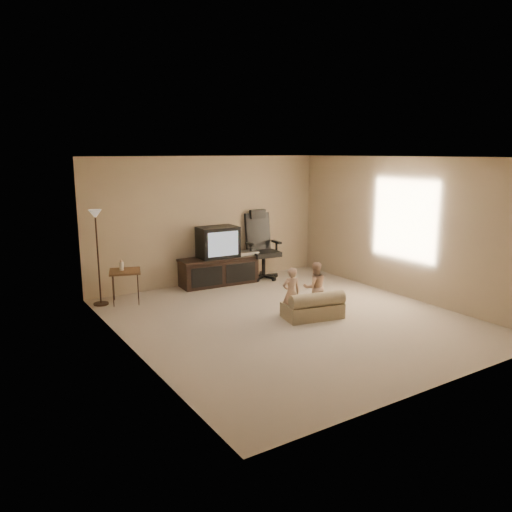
% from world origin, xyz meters
% --- Properties ---
extents(floor, '(5.50, 5.50, 0.00)m').
position_xyz_m(floor, '(0.00, 0.00, 0.00)').
color(floor, '#B4A38F').
rests_on(floor, ground).
extents(room_shell, '(5.50, 5.50, 5.50)m').
position_xyz_m(room_shell, '(0.00, 0.00, 1.52)').
color(room_shell, white).
rests_on(room_shell, floor).
extents(tv_stand, '(1.63, 0.69, 1.15)m').
position_xyz_m(tv_stand, '(0.07, 2.49, 0.48)').
color(tv_stand, black).
rests_on(tv_stand, floor).
extents(office_chair, '(0.71, 0.74, 1.41)m').
position_xyz_m(office_chair, '(1.05, 2.44, 0.51)').
color(office_chair, black).
rests_on(office_chair, floor).
extents(side_table, '(0.65, 0.65, 0.78)m').
position_xyz_m(side_table, '(-1.89, 2.24, 0.55)').
color(side_table, brown).
rests_on(side_table, floor).
extents(floor_lamp, '(0.25, 0.25, 1.64)m').
position_xyz_m(floor_lamp, '(-2.30, 2.35, 1.20)').
color(floor_lamp, black).
rests_on(floor_lamp, floor).
extents(child_sofa, '(0.99, 0.68, 0.45)m').
position_xyz_m(child_sofa, '(0.34, -0.17, 0.18)').
color(child_sofa, gray).
rests_on(child_sofa, floor).
extents(toddler_left, '(0.34, 0.28, 0.82)m').
position_xyz_m(toddler_left, '(0.04, 0.03, 0.41)').
color(toddler_left, tan).
rests_on(toddler_left, floor).
extents(toddler_right, '(0.45, 0.34, 0.83)m').
position_xyz_m(toddler_right, '(0.56, 0.09, 0.42)').
color(toddler_right, tan).
rests_on(toddler_right, floor).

